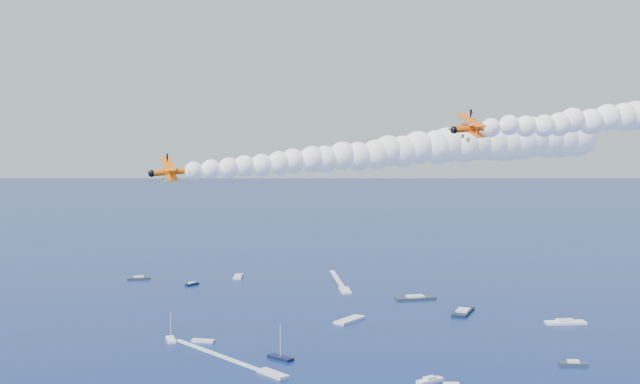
# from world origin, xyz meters

# --- Properties ---
(biplane_lead) EXTENTS (9.79, 10.66, 6.76)m
(biplane_lead) POSITION_xyz_m (22.25, 22.96, 56.99)
(biplane_lead) COLOR #F25405
(biplane_trail) EXTENTS (9.77, 10.49, 6.45)m
(biplane_trail) POSITION_xyz_m (-20.32, 13.53, 50.68)
(biplane_trail) COLOR #F56405
(smoke_trail_trail) EXTENTS (75.04, 69.85, 12.74)m
(smoke_trail_trail) POSITION_xyz_m (9.29, 33.12, 53.43)
(smoke_trail_trail) COLOR white
(spectator_boats) EXTENTS (230.98, 185.49, 0.70)m
(spectator_boats) POSITION_xyz_m (-4.20, 117.55, 0.35)
(spectator_boats) COLOR silver
(spectator_boats) RESTS_ON ground
(boat_wakes) EXTENTS (74.20, 152.49, 0.04)m
(boat_wakes) POSITION_xyz_m (-35.01, 122.91, 0.03)
(boat_wakes) COLOR white
(boat_wakes) RESTS_ON ground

